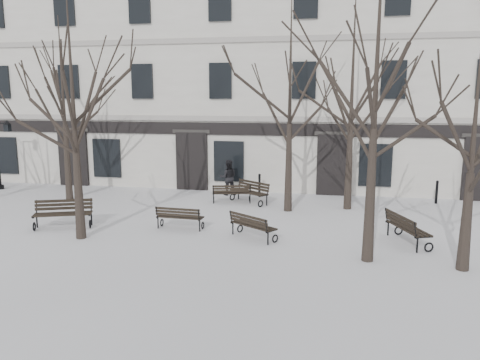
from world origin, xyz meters
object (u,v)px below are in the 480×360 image
(bench_2, at_px, (252,225))
(bench_4, at_px, (232,193))
(bench_5, at_px, (406,227))
(lamp_post, at_px, (1,150))
(tree_1, at_px, (72,84))
(tree_2, at_px, (377,58))
(bench_0, at_px, (63,213))
(bench_1, at_px, (180,217))
(tree_3, at_px, (475,123))
(bench_3, at_px, (250,191))

(bench_2, bearing_deg, bench_4, -36.02)
(bench_5, bearing_deg, lamp_post, 52.83)
(tree_1, xyz_separation_m, tree_2, (9.21, -0.44, 0.63))
(bench_0, bearing_deg, lamp_post, 118.62)
(bench_1, bearing_deg, lamp_post, -22.13)
(bench_0, height_order, bench_1, bench_0)
(tree_3, xyz_separation_m, bench_3, (-7.06, 6.97, -3.45))
(bench_1, height_order, bench_3, bench_3)
(tree_2, distance_m, bench_4, 9.91)
(bench_4, bearing_deg, tree_3, 126.13)
(bench_0, distance_m, bench_4, 7.17)
(bench_4, xyz_separation_m, bench_5, (6.68, -4.63, 0.07))
(bench_3, xyz_separation_m, lamp_post, (-12.82, 0.66, 1.50))
(bench_1, bearing_deg, tree_2, 165.14)
(bench_2, height_order, bench_5, bench_5)
(tree_3, height_order, bench_2, tree_3)
(tree_3, distance_m, bench_2, 7.23)
(bench_3, bearing_deg, bench_4, -129.79)
(tree_1, xyz_separation_m, bench_4, (3.85, 6.08, -4.56))
(bench_3, bearing_deg, bench_1, -74.44)
(bench_1, relative_size, bench_5, 0.83)
(bench_2, relative_size, lamp_post, 0.49)
(tree_1, xyz_separation_m, lamp_post, (-8.17, 6.93, -3.00))
(lamp_post, bearing_deg, bench_3, -2.95)
(tree_3, distance_m, bench_4, 10.95)
(tree_2, bearing_deg, bench_1, 161.74)
(tree_2, xyz_separation_m, bench_0, (-10.49, 1.49, -5.11))
(tree_1, distance_m, tree_3, 11.77)
(bench_2, xyz_separation_m, bench_4, (-1.76, 5.08, -0.00))
(bench_3, distance_m, bench_4, 0.82)
(bench_2, relative_size, bench_5, 0.85)
(bench_5, distance_m, lamp_post, 19.55)
(tree_1, distance_m, bench_0, 4.78)
(bench_0, relative_size, bench_1, 1.24)
(tree_1, relative_size, bench_0, 3.84)
(tree_2, xyz_separation_m, bench_3, (-4.57, 6.71, -5.13))
(tree_2, relative_size, bench_1, 5.34)
(tree_1, xyz_separation_m, tree_3, (11.71, -0.69, -1.05))
(tree_2, height_order, lamp_post, tree_2)
(bench_0, distance_m, bench_2, 6.88)
(tree_2, distance_m, bench_0, 11.76)
(tree_3, height_order, bench_1, tree_3)
(bench_3, bearing_deg, tree_1, -90.24)
(bench_1, distance_m, bench_4, 4.53)
(tree_1, bearing_deg, tree_2, -2.72)
(tree_2, bearing_deg, bench_0, 171.89)
(tree_2, distance_m, bench_2, 6.47)
(tree_3, height_order, bench_3, tree_3)
(bench_4, bearing_deg, lamp_post, -17.18)
(bench_2, distance_m, bench_4, 5.37)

